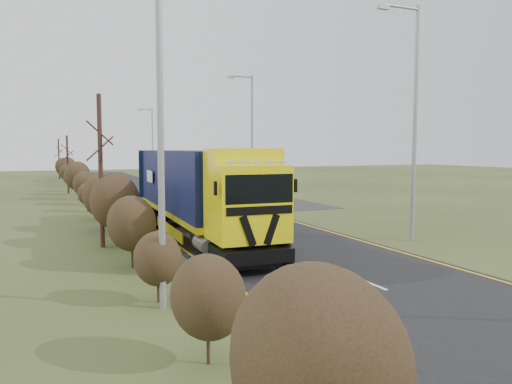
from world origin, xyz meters
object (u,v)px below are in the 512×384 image
object	(u,v)px
car_blue_sedan	(243,186)
speed_sign	(274,183)
car_red_hatchback	(259,192)
lorry	(196,188)
streetlight_near	(413,113)

from	to	relation	value
car_blue_sedan	speed_sign	world-z (taller)	speed_sign
speed_sign	car_red_hatchback	bearing A→B (deg)	86.10
lorry	car_red_hatchback	xyz separation A→B (m)	(8.42, 12.53, -1.48)
car_red_hatchback	car_blue_sedan	world-z (taller)	car_blue_sedan
car_red_hatchback	car_blue_sedan	distance (m)	5.43
streetlight_near	speed_sign	world-z (taller)	streetlight_near
lorry	car_red_hatchback	distance (m)	15.17
car_red_hatchback	streetlight_near	bearing A→B (deg)	111.48
car_blue_sedan	streetlight_near	xyz separation A→B (m)	(-1.07, -21.71, 4.63)
car_red_hatchback	car_blue_sedan	xyz separation A→B (m)	(0.93, 5.35, 0.03)
car_blue_sedan	car_red_hatchback	bearing A→B (deg)	94.49
car_red_hatchback	speed_sign	distance (m)	3.22
car_red_hatchback	streetlight_near	size ratio (longest dim) A/B	0.45
lorry	car_blue_sedan	distance (m)	20.23
lorry	car_red_hatchback	bearing A→B (deg)	58.10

